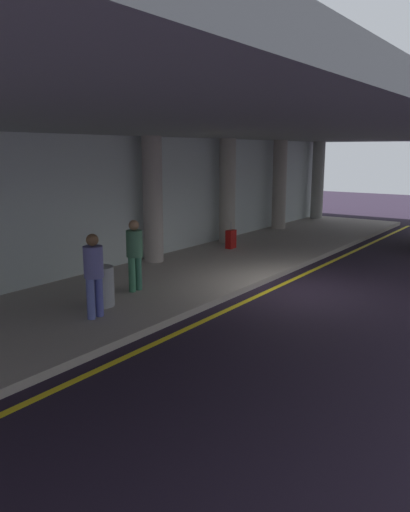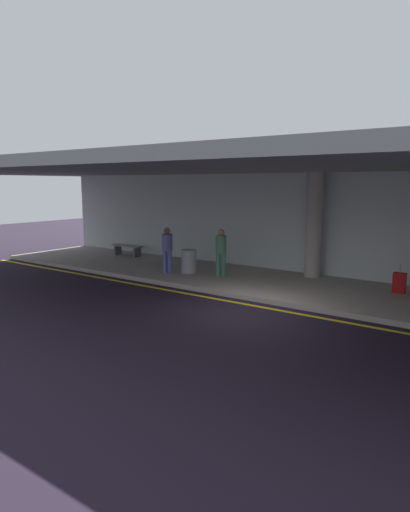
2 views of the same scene
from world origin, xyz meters
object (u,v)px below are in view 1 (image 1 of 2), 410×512
at_px(support_column_center, 279,185).
at_px(person_waiting_for_ride, 94,270).
at_px(support_column_left_mid, 227,191).
at_px(support_column_far_left, 153,200).
at_px(suitcase_upright_primary, 231,239).
at_px(support_column_right_mid, 318,180).
at_px(traveler_with_luggage, 135,251).
at_px(trash_bin_steel, 101,286).

bearing_deg(support_column_center, person_waiting_for_ride, -168.87).
distance_m(support_column_left_mid, support_column_center, 4.00).
bearing_deg(support_column_far_left, suitcase_upright_primary, -14.07).
relative_size(support_column_far_left, support_column_center, 1.00).
xyz_separation_m(support_column_right_mid, person_waiting_for_ride, (-16.61, -2.48, -0.86)).
distance_m(support_column_center, traveler_with_luggage, 10.89).
bearing_deg(suitcase_upright_primary, support_column_center, 7.00).
xyz_separation_m(suitcase_upright_primary, trash_bin_steel, (-7.05, -1.22, 0.11)).
bearing_deg(support_column_left_mid, person_waiting_for_ride, -163.93).
relative_size(support_column_right_mid, traveler_with_luggage, 2.17).
distance_m(support_column_far_left, suitcase_upright_primary, 3.50).
bearing_deg(traveler_with_luggage, support_column_far_left, 151.72).
bearing_deg(traveler_with_luggage, support_column_left_mid, 133.27).
bearing_deg(support_column_far_left, support_column_right_mid, 0.00).
xyz_separation_m(support_column_right_mid, traveler_with_luggage, (-14.71, -1.78, -0.86)).
bearing_deg(support_column_center, trash_bin_steel, -170.58).
relative_size(support_column_center, person_waiting_for_ride, 2.17).
distance_m(traveler_with_luggage, trash_bin_steel, 1.41).
height_order(support_column_far_left, support_column_right_mid, same).
xyz_separation_m(support_column_far_left, support_column_center, (8.00, 0.00, 0.00)).
height_order(support_column_left_mid, support_column_center, same).
bearing_deg(support_column_left_mid, support_column_center, 0.00).
height_order(traveler_with_luggage, suitcase_upright_primary, traveler_with_luggage).
bearing_deg(traveler_with_luggage, person_waiting_for_ride, -41.35).
distance_m(support_column_center, support_column_right_mid, 4.00).
xyz_separation_m(support_column_far_left, suitcase_upright_primary, (3.06, -0.77, -1.51)).
bearing_deg(support_column_far_left, traveler_with_luggage, -146.70).
height_order(support_column_right_mid, person_waiting_for_ride, support_column_right_mid).
bearing_deg(suitcase_upright_primary, support_column_left_mid, 37.33).
relative_size(support_column_left_mid, trash_bin_steel, 4.29).
bearing_deg(support_column_right_mid, person_waiting_for_ride, -171.50).
relative_size(support_column_center, suitcase_upright_primary, 4.06).
bearing_deg(person_waiting_for_ride, support_column_left_mid, 8.85).
xyz_separation_m(traveler_with_luggage, trash_bin_steel, (-1.28, -0.21, -0.54)).
xyz_separation_m(support_column_far_left, support_column_right_mid, (12.00, 0.00, 0.00)).
height_order(support_column_far_left, support_column_center, same).
bearing_deg(support_column_far_left, support_column_center, 0.00).
distance_m(support_column_left_mid, traveler_with_luggage, 6.99).
relative_size(support_column_right_mid, person_waiting_for_ride, 2.17).
bearing_deg(trash_bin_steel, suitcase_upright_primary, 9.84).
height_order(support_column_center, person_waiting_for_ride, support_column_center).
distance_m(support_column_right_mid, trash_bin_steel, 16.17).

